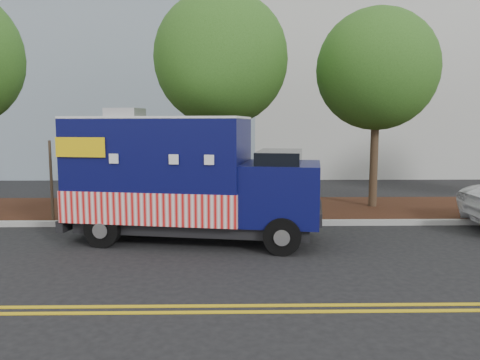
{
  "coord_description": "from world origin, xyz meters",
  "views": [
    {
      "loc": [
        0.82,
        -11.55,
        2.88
      ],
      "look_at": [
        1.04,
        0.6,
        1.4
      ],
      "focal_mm": 35.0,
      "sensor_mm": 36.0,
      "label": 1
    }
  ],
  "objects": [
    {
      "name": "ground",
      "position": [
        0.0,
        0.0,
        0.0
      ],
      "size": [
        120.0,
        120.0,
        0.0
      ],
      "primitive_type": "plane",
      "color": "black",
      "rests_on": "ground"
    },
    {
      "name": "curb",
      "position": [
        0.0,
        1.4,
        0.07
      ],
      "size": [
        120.0,
        0.18,
        0.15
      ],
      "primitive_type": "cube",
      "color": "#9E9E99",
      "rests_on": "ground"
    },
    {
      "name": "mulch_strip",
      "position": [
        0.0,
        3.5,
        0.07
      ],
      "size": [
        120.0,
        4.0,
        0.15
      ],
      "primitive_type": "cube",
      "color": "#33180E",
      "rests_on": "ground"
    },
    {
      "name": "centerline_near",
      "position": [
        0.0,
        -4.45,
        0.01
      ],
      "size": [
        120.0,
        0.1,
        0.01
      ],
      "primitive_type": "cube",
      "color": "gold",
      "rests_on": "ground"
    },
    {
      "name": "centerline_far",
      "position": [
        0.0,
        -4.7,
        0.01
      ],
      "size": [
        120.0,
        0.1,
        0.01
      ],
      "primitive_type": "cube",
      "color": "gold",
      "rests_on": "ground"
    },
    {
      "name": "tree_b",
      "position": [
        0.49,
        3.64,
        4.89
      ],
      "size": [
        4.26,
        4.26,
        7.03
      ],
      "color": "#38281C",
      "rests_on": "ground"
    },
    {
      "name": "tree_c",
      "position": [
        5.48,
        3.62,
        4.57
      ],
      "size": [
        3.87,
        3.87,
        6.52
      ],
      "color": "#38281C",
      "rests_on": "ground"
    },
    {
      "name": "sign_post",
      "position": [
        -4.24,
        1.55,
        1.2
      ],
      "size": [
        0.06,
        0.06,
        2.4
      ],
      "primitive_type": "cube",
      "color": "#473828",
      "rests_on": "ground"
    },
    {
      "name": "food_truck",
      "position": [
        -0.4,
        -0.12,
        1.47
      ],
      "size": [
        6.44,
        3.29,
        3.24
      ],
      "rotation": [
        0.0,
        0.0,
        -0.18
      ],
      "color": "black",
      "rests_on": "ground"
    }
  ]
}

